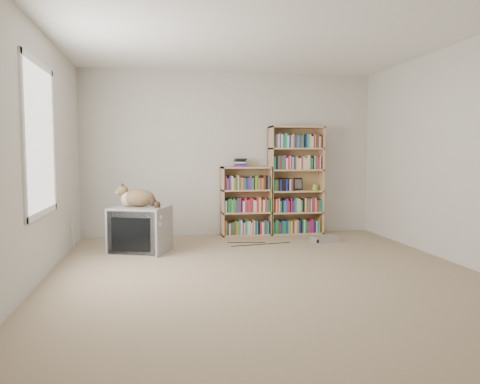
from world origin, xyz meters
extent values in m
cube|color=tan|center=(0.00, 0.00, 0.00)|extent=(4.50, 5.00, 0.01)
cube|color=beige|center=(0.00, 2.50, 1.25)|extent=(4.50, 0.02, 2.50)
cube|color=beige|center=(0.00, -2.50, 1.25)|extent=(4.50, 0.02, 2.50)
cube|color=beige|center=(-2.25, 0.00, 1.25)|extent=(0.02, 5.00, 2.50)
cube|color=beige|center=(2.25, 0.00, 1.25)|extent=(0.02, 5.00, 2.50)
cube|color=white|center=(0.00, 0.00, 2.50)|extent=(4.50, 5.00, 0.02)
cube|color=white|center=(-2.24, 0.20, 1.40)|extent=(0.02, 1.22, 1.52)
cube|color=gray|center=(-1.34, 1.35, 0.29)|extent=(0.83, 0.80, 0.58)
cube|color=black|center=(-1.43, 1.08, 0.29)|extent=(0.59, 0.24, 0.54)
cube|color=black|center=(-1.44, 1.06, 0.28)|extent=(0.47, 0.18, 0.41)
cube|color=black|center=(-1.29, 1.47, 0.28)|extent=(0.49, 0.45, 0.35)
ellipsoid|color=#372816|center=(-1.35, 1.37, 0.69)|extent=(0.43, 0.31, 0.23)
ellipsoid|color=#372816|center=(-1.25, 1.36, 0.68)|extent=(0.20, 0.22, 0.17)
ellipsoid|color=#C2A98C|center=(-1.49, 1.37, 0.68)|extent=(0.17, 0.17, 0.19)
ellipsoid|color=#372816|center=(-1.55, 1.38, 0.79)|extent=(0.16, 0.15, 0.14)
sphere|color=beige|center=(-1.61, 1.39, 0.77)|extent=(0.06, 0.06, 0.06)
cone|color=black|center=(-1.55, 1.35, 0.85)|extent=(0.06, 0.07, 0.07)
cone|color=black|center=(-1.54, 1.43, 0.85)|extent=(0.06, 0.07, 0.07)
cube|color=tan|center=(0.60, 2.34, 0.84)|extent=(0.02, 0.30, 1.67)
cube|color=tan|center=(1.42, 2.34, 0.84)|extent=(0.02, 0.30, 1.67)
cube|color=tan|center=(1.01, 2.48, 0.84)|extent=(0.84, 0.03, 1.67)
cube|color=tan|center=(1.01, 2.34, 1.66)|extent=(0.84, 0.30, 0.02)
cube|color=tan|center=(1.01, 2.34, 0.01)|extent=(0.84, 0.30, 0.03)
cube|color=tan|center=(1.01, 2.34, 0.34)|extent=(0.84, 0.30, 0.03)
cube|color=tan|center=(1.01, 2.34, 0.67)|extent=(0.84, 0.30, 0.02)
cube|color=tan|center=(1.01, 2.34, 1.00)|extent=(0.84, 0.30, 0.02)
cube|color=tan|center=(1.01, 2.34, 1.33)|extent=(0.84, 0.30, 0.02)
cube|color=red|center=(1.01, 2.34, 0.12)|extent=(0.76, 0.24, 0.19)
cube|color=#18239F|center=(1.01, 2.34, 0.45)|extent=(0.76, 0.24, 0.19)
cube|color=#157B38|center=(1.01, 2.34, 0.78)|extent=(0.76, 0.24, 0.19)
cube|color=beige|center=(1.01, 2.34, 1.11)|extent=(0.76, 0.24, 0.19)
cube|color=black|center=(1.01, 2.34, 1.44)|extent=(0.76, 0.24, 0.19)
cube|color=tan|center=(-0.15, 2.34, 0.53)|extent=(0.03, 0.30, 1.06)
cube|color=tan|center=(0.59, 2.34, 0.53)|extent=(0.02, 0.30, 1.06)
cube|color=tan|center=(0.22, 2.48, 0.53)|extent=(0.77, 0.03, 1.06)
cube|color=tan|center=(0.22, 2.34, 1.04)|extent=(0.77, 0.30, 0.02)
cube|color=tan|center=(0.22, 2.34, 0.01)|extent=(0.77, 0.30, 0.03)
cube|color=tan|center=(0.22, 2.34, 0.36)|extent=(0.77, 0.30, 0.03)
cube|color=tan|center=(0.22, 2.34, 0.70)|extent=(0.77, 0.30, 0.02)
cube|color=red|center=(0.22, 2.34, 0.12)|extent=(0.69, 0.24, 0.19)
cube|color=#18239F|center=(0.22, 2.34, 0.46)|extent=(0.69, 0.24, 0.19)
cube|color=#157B38|center=(0.22, 2.34, 0.81)|extent=(0.69, 0.24, 0.19)
cube|color=red|center=(0.13, 2.38, 1.12)|extent=(0.18, 0.23, 0.12)
cylinder|color=#8ACB3A|center=(1.32, 2.34, 0.73)|extent=(0.08, 0.08, 0.09)
cube|color=black|center=(1.07, 2.44, 0.78)|extent=(0.14, 0.05, 0.19)
cube|color=#B7B7BC|center=(1.23, 1.61, 0.04)|extent=(0.39, 0.32, 0.08)
cube|color=silver|center=(-2.24, 1.70, 0.32)|extent=(0.01, 0.08, 0.13)
camera|label=1|loc=(-1.08, -4.68, 1.25)|focal=35.00mm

